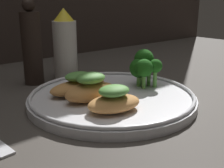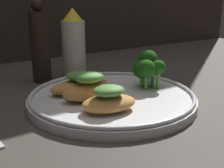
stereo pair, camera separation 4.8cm
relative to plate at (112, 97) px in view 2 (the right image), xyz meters
The scene contains 8 objects.
ground_plane 1.49cm from the plate, ahead, with size 180.00×180.00×1.00cm, color #3D3833.
plate is the anchor object (origin of this frame).
grilled_meat_front 7.58cm from the plate, 127.73° to the right, with size 9.24×6.88×4.00cm.
grilled_meat_middle 5.14cm from the plate, behind, with size 9.62×5.77×4.81cm.
grilled_meat_back 6.31cm from the plate, 131.07° to the left, with size 11.09×5.43×3.90cm.
broccoli_bunch 9.30cm from the plate, ahead, with size 5.48×5.89×6.96cm.
sauce_bottle 21.05cm from the plate, 82.03° to the left, with size 5.33×5.33×15.69cm.
pepper_grinder 21.71cm from the plate, 104.69° to the left, with size 4.07×4.07×17.69cm.
Camera 2 is at (-26.07, -38.44, 17.48)cm, focal length 45.00 mm.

